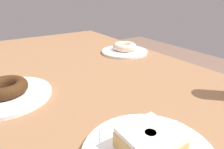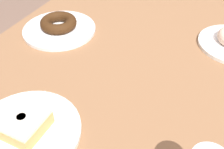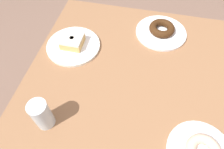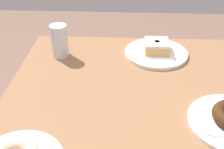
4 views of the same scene
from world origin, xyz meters
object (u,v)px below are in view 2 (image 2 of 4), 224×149
Objects in this scene: plate_chocolate_ring at (59,29)px; plate_glazed_square at (26,132)px; donut_glazed_square at (23,123)px; donut_chocolate_ring at (58,23)px.

plate_glazed_square is at bearing -155.34° from plate_chocolate_ring.
plate_chocolate_ring is at bearing 24.66° from plate_glazed_square.
plate_glazed_square is 0.03m from donut_glazed_square.
plate_chocolate_ring is at bearing 24.66° from donut_glazed_square.
donut_glazed_square is at bearing -155.34° from plate_chocolate_ring.
donut_glazed_square is at bearing 0.00° from plate_glazed_square.
plate_glazed_square is (-0.38, -0.17, 0.00)m from plate_chocolate_ring.
plate_chocolate_ring is 0.42m from donut_glazed_square.
plate_chocolate_ring is 1.00× the size of plate_glazed_square.
plate_glazed_square is (-0.38, -0.17, -0.02)m from donut_chocolate_ring.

